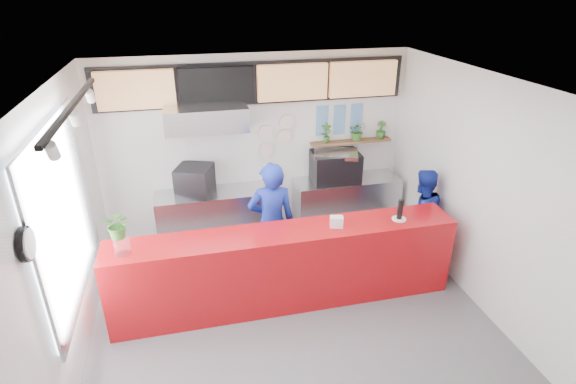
{
  "coord_description": "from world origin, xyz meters",
  "views": [
    {
      "loc": [
        -1.11,
        -4.4,
        3.98
      ],
      "look_at": [
        0.1,
        0.7,
        1.5
      ],
      "focal_mm": 28.0,
      "sensor_mm": 36.0,
      "label": 1
    }
  ],
  "objects_px": {
    "staff_center": "(272,223)",
    "pepper_mill": "(400,209)",
    "service_counter": "(286,267)",
    "staff_right": "(420,216)",
    "espresso_machine": "(335,167)",
    "panini_oven": "(195,181)"
  },
  "relations": [
    {
      "from": "staff_center",
      "to": "pepper_mill",
      "type": "height_order",
      "value": "staff_center"
    },
    {
      "from": "service_counter",
      "to": "staff_center",
      "type": "height_order",
      "value": "staff_center"
    },
    {
      "from": "staff_center",
      "to": "staff_right",
      "type": "bearing_deg",
      "value": -176.82
    },
    {
      "from": "espresso_machine",
      "to": "pepper_mill",
      "type": "xyz_separation_m",
      "value": [
        0.27,
        -1.85,
        0.1
      ]
    },
    {
      "from": "service_counter",
      "to": "panini_oven",
      "type": "height_order",
      "value": "panini_oven"
    },
    {
      "from": "panini_oven",
      "to": "espresso_machine",
      "type": "bearing_deg",
      "value": 20.89
    },
    {
      "from": "panini_oven",
      "to": "pepper_mill",
      "type": "xyz_separation_m",
      "value": [
        2.58,
        -1.85,
        0.12
      ]
    },
    {
      "from": "espresso_machine",
      "to": "staff_center",
      "type": "relative_size",
      "value": 0.43
    },
    {
      "from": "service_counter",
      "to": "espresso_machine",
      "type": "distance_m",
      "value": 2.28
    },
    {
      "from": "service_counter",
      "to": "pepper_mill",
      "type": "distance_m",
      "value": 1.69
    },
    {
      "from": "espresso_machine",
      "to": "pepper_mill",
      "type": "relative_size",
      "value": 2.82
    },
    {
      "from": "panini_oven",
      "to": "staff_right",
      "type": "distance_m",
      "value": 3.51
    },
    {
      "from": "service_counter",
      "to": "panini_oven",
      "type": "distance_m",
      "value": 2.16
    },
    {
      "from": "espresso_machine",
      "to": "staff_right",
      "type": "distance_m",
      "value": 1.61
    },
    {
      "from": "service_counter",
      "to": "pepper_mill",
      "type": "relative_size",
      "value": 16.28
    },
    {
      "from": "service_counter",
      "to": "espresso_machine",
      "type": "xyz_separation_m",
      "value": [
        1.27,
        1.8,
        0.6
      ]
    },
    {
      "from": "staff_right",
      "to": "pepper_mill",
      "type": "height_order",
      "value": "staff_right"
    },
    {
      "from": "service_counter",
      "to": "staff_right",
      "type": "xyz_separation_m",
      "value": [
        2.21,
        0.55,
        0.2
      ]
    },
    {
      "from": "service_counter",
      "to": "pepper_mill",
      "type": "height_order",
      "value": "pepper_mill"
    },
    {
      "from": "espresso_machine",
      "to": "pepper_mill",
      "type": "bearing_deg",
      "value": -79.29
    },
    {
      "from": "pepper_mill",
      "to": "staff_center",
      "type": "bearing_deg",
      "value": 157.99
    },
    {
      "from": "service_counter",
      "to": "espresso_machine",
      "type": "relative_size",
      "value": 5.77
    }
  ]
}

